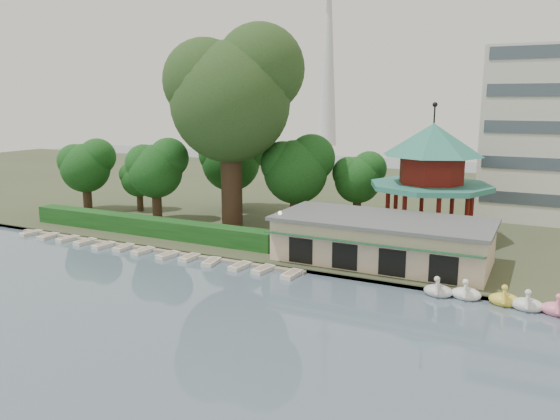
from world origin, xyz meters
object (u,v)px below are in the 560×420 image
Objects in this scene: boathouse at (382,239)px; big_tree at (232,92)px; dock at (149,247)px; pavilion at (431,170)px.

big_tree is (-18.82, 6.24, 12.86)m from boathouse.
dock is at bearing -167.76° from boathouse.
pavilion is 0.61× the size of big_tree.
boathouse is at bearing -18.33° from big_tree.
big_tree is at bearing -169.69° from pavilion.
dock is 2.52× the size of pavilion.
pavilion is (2.00, 10.03, 5.11)m from boathouse.
dock is 29.14m from pavilion.
pavilion is 22.54m from big_tree.
dock is 18.96m from big_tree.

